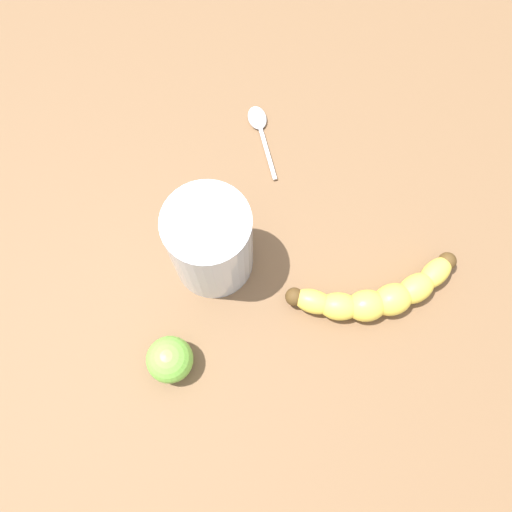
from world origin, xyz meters
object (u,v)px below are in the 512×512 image
(lime_fruit, at_px, (170,359))
(teaspoon, at_px, (258,122))
(banana, at_px, (377,296))
(smoothie_glass, at_px, (211,245))

(lime_fruit, bearing_deg, teaspoon, 64.33)
(banana, distance_m, smoothie_glass, 0.20)
(banana, bearing_deg, teaspoon, 105.87)
(smoothie_glass, height_order, teaspoon, smoothie_glass)
(lime_fruit, relative_size, teaspoon, 0.45)
(lime_fruit, distance_m, teaspoon, 0.33)
(teaspoon, bearing_deg, smoothie_glass, 150.75)
(banana, relative_size, smoothie_glass, 1.70)
(lime_fruit, xyz_separation_m, teaspoon, (0.14, 0.30, -0.02))
(smoothie_glass, relative_size, lime_fruit, 2.36)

